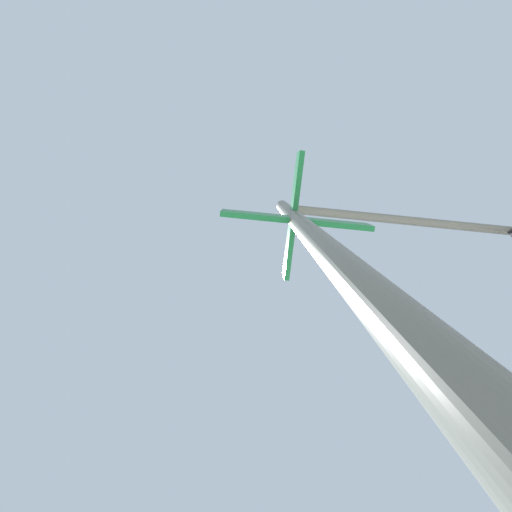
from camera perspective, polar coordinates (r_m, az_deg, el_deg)
name	(u,v)px	position (r m, az deg, el deg)	size (l,w,h in m)	color
traffic_signal_near	(467,240)	(2.79, 31.14, 2.28)	(2.20, 2.52, 5.54)	#474C47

